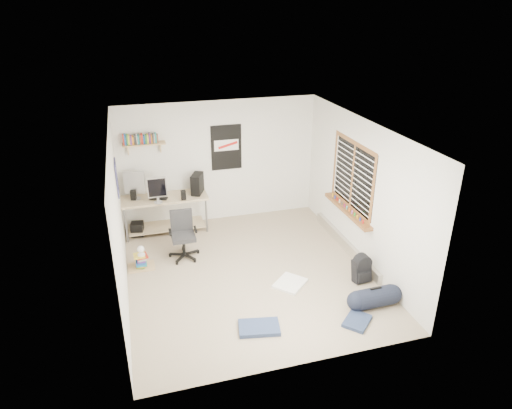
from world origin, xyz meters
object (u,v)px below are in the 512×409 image
object	(u,v)px
office_chair	(183,233)
duffel_bag	(374,298)
backpack	(361,271)
desk	(166,213)
book_stack	(141,260)

from	to	relation	value
office_chair	duffel_bag	xyz separation A→B (m)	(2.56, -2.24, -0.35)
backpack	duffel_bag	bearing A→B (deg)	-104.84
office_chair	backpack	xyz separation A→B (m)	(2.69, -1.57, -0.29)
desk	duffel_bag	world-z (taller)	desk
desk	backpack	world-z (taller)	desk
office_chair	book_stack	bearing A→B (deg)	-168.30
desk	book_stack	distance (m)	1.44
duffel_bag	book_stack	size ratio (longest dim) A/B	1.41
backpack	book_stack	distance (m)	3.75
desk	backpack	xyz separation A→B (m)	(2.89, -2.75, -0.16)
office_chair	duffel_bag	distance (m)	3.42
backpack	desk	bearing A→B (deg)	132.70
book_stack	office_chair	bearing A→B (deg)	9.57
duffel_bag	office_chair	bearing A→B (deg)	137.38
desk	office_chair	distance (m)	1.20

